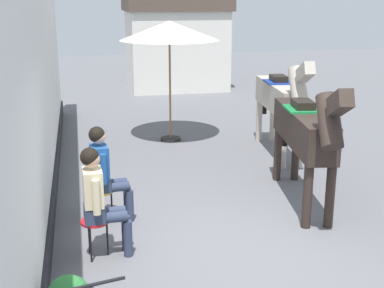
# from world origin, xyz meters

# --- Properties ---
(ground_plane) EXTENTS (40.00, 40.00, 0.00)m
(ground_plane) POSITION_xyz_m (0.00, 3.00, 0.00)
(ground_plane) COLOR slate
(pub_facade_wall) EXTENTS (0.34, 14.00, 3.40)m
(pub_facade_wall) POSITION_xyz_m (-2.55, 1.50, 1.54)
(pub_facade_wall) COLOR white
(pub_facade_wall) RESTS_ON ground_plane
(distant_cottage) EXTENTS (3.40, 2.60, 3.50)m
(distant_cottage) POSITION_xyz_m (1.40, 11.88, 1.80)
(distant_cottage) COLOR silver
(distant_cottage) RESTS_ON ground_plane
(seated_visitor_near) EXTENTS (0.61, 0.49, 1.39)m
(seated_visitor_near) POSITION_xyz_m (-1.77, 0.14, 0.78)
(seated_visitor_near) COLOR red
(seated_visitor_near) RESTS_ON ground_plane
(seated_visitor_far) EXTENTS (0.61, 0.49, 1.39)m
(seated_visitor_far) POSITION_xyz_m (-1.64, 1.15, 0.78)
(seated_visitor_far) COLOR gold
(seated_visitor_far) RESTS_ON ground_plane
(saddled_horse_near) EXTENTS (0.80, 2.98, 2.06)m
(saddled_horse_near) POSITION_xyz_m (1.31, 1.18, 1.16)
(saddled_horse_near) COLOR #2D231E
(saddled_horse_near) RESTS_ON ground_plane
(saddled_horse_far) EXTENTS (0.68, 2.99, 2.06)m
(saddled_horse_far) POSITION_xyz_m (1.92, 3.68, 1.16)
(saddled_horse_far) COLOR #B2A899
(saddled_horse_far) RESTS_ON ground_plane
(cafe_parasol) EXTENTS (2.10, 2.10, 2.58)m
(cafe_parasol) POSITION_xyz_m (-0.00, 5.22, 2.36)
(cafe_parasol) COLOR black
(cafe_parasol) RESTS_ON ground_plane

